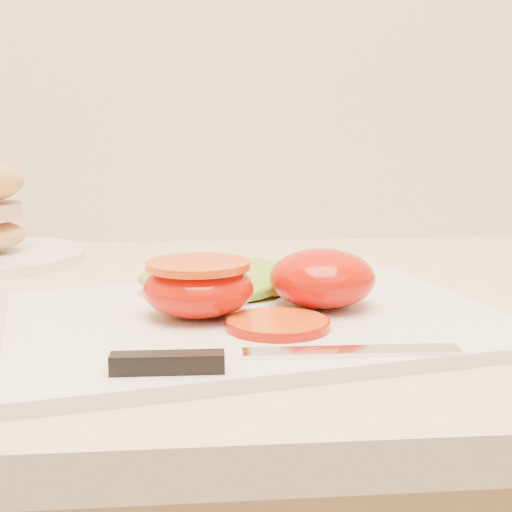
{
  "coord_description": "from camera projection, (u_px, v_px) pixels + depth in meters",
  "views": [
    {
      "loc": [
        -0.57,
        1.02,
        1.09
      ],
      "look_at": [
        -0.52,
        1.57,
        0.99
      ],
      "focal_mm": 50.0,
      "sensor_mm": 36.0,
      "label": 1
    }
  ],
  "objects": [
    {
      "name": "knife",
      "position": [
        243.0,
        358.0,
        0.44
      ],
      "size": [
        0.22,
        0.04,
        0.01
      ],
      "rotation": [
        0.0,
        0.0,
        -0.02
      ],
      "color": "silver",
      "rests_on": "cutting_board"
    },
    {
      "name": "cutting_board",
      "position": [
        257.0,
        320.0,
        0.57
      ],
      "size": [
        0.43,
        0.35,
        0.01
      ],
      "primitive_type": "cube",
      "rotation": [
        0.0,
        0.0,
        0.21
      ],
      "color": "white",
      "rests_on": "counter"
    },
    {
      "name": "tomato_slice_0",
      "position": [
        278.0,
        324.0,
        0.52
      ],
      "size": [
        0.07,
        0.07,
        0.01
      ],
      "primitive_type": "cylinder",
      "color": "#D05412",
      "rests_on": "cutting_board"
    },
    {
      "name": "lettuce_leaf_1",
      "position": [
        263.0,
        277.0,
        0.65
      ],
      "size": [
        0.11,
        0.12,
        0.02
      ],
      "primitive_type": "ellipsoid",
      "rotation": [
        0.0,
        0.0,
        1.17
      ],
      "color": "#95BC31",
      "rests_on": "cutting_board"
    },
    {
      "name": "tomato_half_cut",
      "position": [
        198.0,
        286.0,
        0.56
      ],
      "size": [
        0.09,
        0.09,
        0.04
      ],
      "color": "#CF0802",
      "rests_on": "cutting_board"
    },
    {
      "name": "tomato_half_dome",
      "position": [
        322.0,
        278.0,
        0.58
      ],
      "size": [
        0.09,
        0.09,
        0.05
      ],
      "primitive_type": "ellipsoid",
      "color": "#CF0802",
      "rests_on": "cutting_board"
    },
    {
      "name": "lettuce_leaf_0",
      "position": [
        214.0,
        280.0,
        0.63
      ],
      "size": [
        0.15,
        0.11,
        0.03
      ],
      "primitive_type": "ellipsoid",
      "rotation": [
        0.0,
        0.0,
        -0.19
      ],
      "color": "#95BC31",
      "rests_on": "cutting_board"
    }
  ]
}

